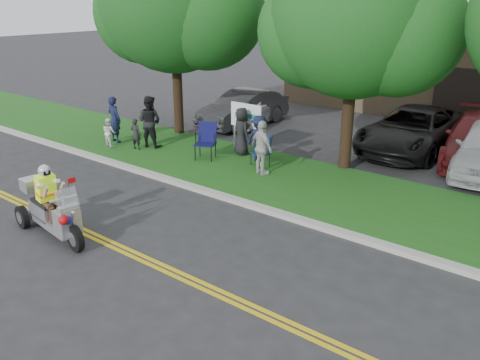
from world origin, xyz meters
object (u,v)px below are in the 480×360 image
Objects in this scene: lawn_chair_a at (263,148)px; lawn_chair_b at (206,138)px; spectator_adult_left at (114,119)px; spectator_adult_mid at (150,121)px; trike_scooter at (51,211)px; parked_car_mid at (413,130)px; parked_car_left at (244,108)px; parked_car_far_left at (253,107)px; parked_car_right at (480,140)px; spectator_adult_right at (262,148)px.

lawn_chair_b is at bearing -141.61° from lawn_chair_a.
spectator_adult_left is 0.92× the size of spectator_adult_mid.
trike_scooter is 12.13m from parked_car_mid.
spectator_adult_mid is 4.79m from parked_car_left.
lawn_chair_a is at bearing 175.11° from spectator_adult_mid.
parked_car_far_left is 8.93m from parked_car_right.
parked_car_right is (10.86, 6.03, -0.18)m from spectator_adult_left.
spectator_adult_right is at bearing -141.31° from parked_car_right.
spectator_adult_left is at bearing 164.06° from lawn_chair_b.
lawn_chair_a is 0.54× the size of spectator_adult_mid.
spectator_adult_left reaches higher than parked_car_far_left.
trike_scooter is at bearing -106.31° from lawn_chair_b.
spectator_adult_mid is 0.43× the size of parked_car_far_left.
parked_car_right reaches higher than parked_car_left.
lawn_chair_a is 5.93m from parked_car_far_left.
lawn_chair_a is 0.82× the size of lawn_chair_b.
spectator_adult_right reaches higher than lawn_chair_b.
parked_car_left is 0.81× the size of parked_car_mid.
parked_car_far_left is at bearing 86.44° from lawn_chair_b.
parked_car_far_left is 0.76× the size of parked_car_mid.
parked_car_left is at bearing 173.95° from parked_car_right.
parked_car_far_left is 0.81× the size of parked_car_right.
spectator_adult_mid is 0.33× the size of parked_car_mid.
lawn_chair_a is at bearing -37.61° from spectator_adult_right.
lawn_chair_b is at bearing 106.01° from trike_scooter.
lawn_chair_a is at bearing 89.42° from trike_scooter.
lawn_chair_b is 5.42m from parked_car_far_left.
trike_scooter is at bearing -72.78° from parked_car_left.
parked_car_right is (9.40, 5.65, -0.25)m from spectator_adult_mid.
trike_scooter is 6.29m from lawn_chair_b.
parked_car_mid is at bearing -10.72° from parked_car_far_left.
spectator_adult_left is at bearing -0.35° from spectator_adult_mid.
spectator_adult_left is at bearing -145.96° from parked_car_mid.
spectator_adult_mid is (-4.33, -0.76, 0.35)m from lawn_chair_a.
parked_car_mid is at bearing 80.88° from lawn_chair_a.
lawn_chair_b is 4.98m from parked_car_left.
parked_car_right is (8.92, 0.37, 0.04)m from parked_car_far_left.
spectator_adult_left is at bearing -146.33° from lawn_chair_a.
trike_scooter is 1.57× the size of spectator_adult_right.
trike_scooter is 0.58× the size of parked_car_left.
parked_car_right is (6.04, 11.65, 0.17)m from trike_scooter.
parked_car_right is at bearing -10.20° from parked_car_far_left.
spectator_adult_mid reaches higher than trike_scooter.
spectator_adult_right is at bearing -173.66° from spectator_adult_left.
spectator_adult_mid reaches higher than parked_car_far_left.
spectator_adult_mid is 9.10m from parked_car_mid.
lawn_chair_a is 0.18× the size of parked_car_mid.
parked_car_mid is at bearing -143.74° from spectator_adult_left.
lawn_chair_b reaches higher than lawn_chair_a.
parked_car_mid is at bearing 7.92° from parked_car_left.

